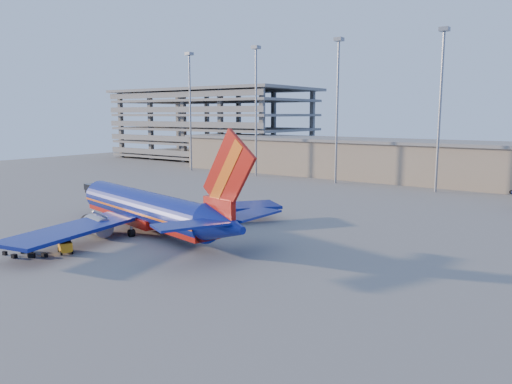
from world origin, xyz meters
TOP-DOWN VIEW (x-y plane):
  - ground at (0.00, 0.00)m, footprint 220.00×220.00m
  - terminal_building at (10.00, 58.00)m, footprint 122.00×16.00m
  - parking_garage at (-62.00, 74.05)m, footprint 62.00×32.00m
  - light_mast_row at (5.00, 46.00)m, footprint 101.60×1.60m
  - aircraft_main at (-3.22, -5.40)m, footprint 36.72×34.93m
  - baggage_tug at (-3.27, -16.62)m, footprint 2.30×1.90m
  - luggage_pile at (-5.56, -19.37)m, footprint 4.38×2.65m

SIDE VIEW (x-z plane):
  - ground at x=0.00m, z-range 0.00..0.00m
  - luggage_pile at x=-5.56m, z-range -0.04..0.50m
  - baggage_tug at x=-3.27m, z-range 0.03..1.46m
  - aircraft_main at x=-3.22m, z-range -3.61..8.99m
  - terminal_building at x=10.00m, z-range 0.07..8.57m
  - parking_garage at x=-62.00m, z-range 1.03..22.43m
  - light_mast_row at x=5.00m, z-range 3.23..31.88m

